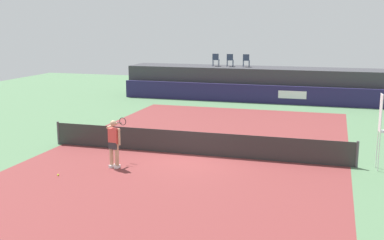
% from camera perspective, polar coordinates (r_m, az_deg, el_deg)
% --- Properties ---
extents(ground_plane, '(48.00, 48.00, 0.00)m').
position_cam_1_polar(ground_plane, '(22.28, 2.44, -2.14)').
color(ground_plane, '#4C704C').
extents(court_inner, '(12.00, 22.00, 0.00)m').
position_cam_1_polar(court_inner, '(19.47, 0.27, -4.11)').
color(court_inner, maroon).
rests_on(court_inner, ground).
extents(sponsor_wall, '(18.00, 0.22, 1.20)m').
position_cam_1_polar(sponsor_wall, '(32.28, 7.05, 3.10)').
color(sponsor_wall, '#231E4C').
rests_on(sponsor_wall, ground).
extents(spectator_platform, '(18.00, 2.80, 2.20)m').
position_cam_1_polar(spectator_platform, '(33.97, 7.56, 4.35)').
color(spectator_platform, '#38383D').
rests_on(spectator_platform, ground).
extents(spectator_chair_far_left, '(0.47, 0.47, 0.89)m').
position_cam_1_polar(spectator_chair_far_left, '(34.45, 2.83, 7.19)').
color(spectator_chair_far_left, '#2D3D56').
rests_on(spectator_chair_far_left, spectator_platform).
extents(spectator_chair_left, '(0.48, 0.48, 0.89)m').
position_cam_1_polar(spectator_chair_left, '(34.20, 4.52, 7.14)').
color(spectator_chair_left, '#2D3D56').
rests_on(spectator_chair_left, spectator_platform).
extents(spectator_chair_center, '(0.47, 0.47, 0.89)m').
position_cam_1_polar(spectator_chair_center, '(34.01, 6.43, 7.08)').
color(spectator_chair_center, '#2D3D56').
rests_on(spectator_chair_center, spectator_platform).
extents(umpire_chair, '(0.48, 0.48, 2.76)m').
position_cam_1_polar(umpire_chair, '(18.44, 21.60, -0.74)').
color(umpire_chair, white).
rests_on(umpire_chair, ground).
extents(tennis_net, '(12.40, 0.02, 0.95)m').
position_cam_1_polar(tennis_net, '(19.35, 0.28, -2.76)').
color(tennis_net, '#2D2D2D').
rests_on(tennis_net, ground).
extents(net_post_near, '(0.10, 0.10, 1.00)m').
position_cam_1_polar(net_post_near, '(21.86, -15.52, -1.46)').
color(net_post_near, '#4C4C51').
rests_on(net_post_near, ground).
extents(net_post_far, '(0.10, 0.10, 1.00)m').
position_cam_1_polar(net_post_far, '(18.64, 18.94, -3.87)').
color(net_post_far, '#4C4C51').
rests_on(net_post_far, ground).
extents(tennis_player, '(0.57, 1.20, 1.77)m').
position_cam_1_polar(tennis_player, '(17.77, -9.19, -2.58)').
color(tennis_player, white).
rests_on(tennis_player, court_inner).
extents(tennis_ball, '(0.07, 0.07, 0.07)m').
position_cam_1_polar(tennis_ball, '(17.45, -15.54, -6.27)').
color(tennis_ball, '#D8EA33').
rests_on(tennis_ball, court_inner).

